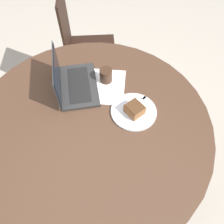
{
  "coord_description": "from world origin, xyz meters",
  "views": [
    {
      "loc": [
        -0.52,
        -0.39,
        1.78
      ],
      "look_at": [
        0.08,
        -0.1,
        0.82
      ],
      "focal_mm": 35.0,
      "sensor_mm": 36.0,
      "label": 1
    }
  ],
  "objects_px": {
    "coffee_glass": "(106,75)",
    "laptop": "(73,83)",
    "plate": "(134,111)",
    "chair": "(83,47)"
  },
  "relations": [
    {
      "from": "chair",
      "to": "plate",
      "type": "xyz_separation_m",
      "value": [
        -0.63,
        -0.73,
        0.28
      ]
    },
    {
      "from": "chair",
      "to": "laptop",
      "type": "bearing_deg",
      "value": -1.36
    },
    {
      "from": "plate",
      "to": "laptop",
      "type": "bearing_deg",
      "value": 88.5
    },
    {
      "from": "laptop",
      "to": "chair",
      "type": "bearing_deg",
      "value": 172.61
    },
    {
      "from": "plate",
      "to": "laptop",
      "type": "height_order",
      "value": "laptop"
    },
    {
      "from": "coffee_glass",
      "to": "chair",
      "type": "bearing_deg",
      "value": 44.86
    },
    {
      "from": "plate",
      "to": "coffee_glass",
      "type": "bearing_deg",
      "value": 59.68
    },
    {
      "from": "coffee_glass",
      "to": "laptop",
      "type": "distance_m",
      "value": 0.2
    },
    {
      "from": "chair",
      "to": "coffee_glass",
      "type": "distance_m",
      "value": 0.76
    },
    {
      "from": "chair",
      "to": "laptop",
      "type": "relative_size",
      "value": 2.4
    }
  ]
}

